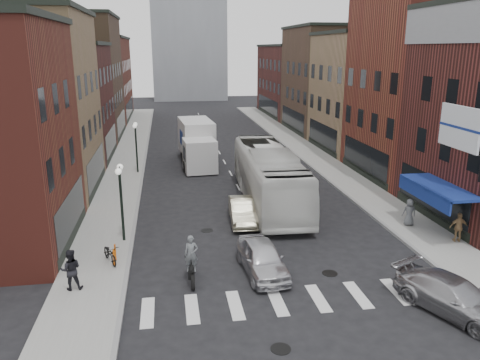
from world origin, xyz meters
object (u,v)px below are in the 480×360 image
(curb_car, at_px, (453,296))
(parked_bicycle, at_px, (110,253))
(ped_right_c, at_px, (409,212))
(sedan_left_near, at_px, (262,258))
(sedan_left_far, at_px, (243,211))
(billboard_sign, at_px, (461,129))
(ped_left_solo, at_px, (71,270))
(motorcycle_rider, at_px, (191,261))
(ped_right_b, at_px, (459,227))
(transit_bus, at_px, (269,176))
(streetlamp_near, at_px, (121,189))
(streetlamp_far, at_px, (136,138))
(box_truck, at_px, (197,144))
(bike_rack, at_px, (115,255))

(curb_car, height_order, parked_bicycle, curb_car)
(ped_right_c, bearing_deg, parked_bicycle, 17.34)
(sedan_left_near, bearing_deg, sedan_left_far, 83.83)
(billboard_sign, bearing_deg, ped_left_solo, -175.38)
(billboard_sign, relative_size, curb_car, 0.79)
(motorcycle_rider, relative_size, sedan_left_near, 0.51)
(motorcycle_rider, relative_size, ped_right_b, 1.38)
(sedan_left_far, distance_m, ped_right_c, 9.35)
(curb_car, height_order, ped_right_c, ped_right_c)
(transit_bus, xyz_separation_m, sedan_left_near, (-2.42, -9.69, -1.08))
(billboard_sign, xyz_separation_m, parked_bicycle, (-16.40, 0.91, -5.54))
(ped_right_b, bearing_deg, parked_bicycle, 11.47)
(curb_car, bearing_deg, streetlamp_near, 121.43)
(streetlamp_far, height_order, box_truck, streetlamp_far)
(curb_car, bearing_deg, ped_right_c, 47.83)
(sedan_left_far, bearing_deg, motorcycle_rider, -112.44)
(bike_rack, relative_size, transit_bus, 0.06)
(parked_bicycle, relative_size, ped_right_b, 1.08)
(bike_rack, bearing_deg, transit_bus, 41.40)
(transit_bus, relative_size, curb_car, 2.74)
(streetlamp_far, distance_m, ped_right_b, 24.04)
(streetlamp_far, bearing_deg, billboard_sign, -47.59)
(streetlamp_near, bearing_deg, curb_car, -34.34)
(ped_right_c, bearing_deg, box_truck, -48.35)
(ped_right_b, bearing_deg, curb_car, 67.85)
(streetlamp_far, height_order, curb_car, streetlamp_far)
(box_truck, relative_size, sedan_left_near, 2.05)
(streetlamp_far, bearing_deg, parked_bicycle, -91.42)
(bike_rack, distance_m, parked_bicycle, 0.24)
(curb_car, relative_size, ped_right_c, 3.09)
(streetlamp_near, bearing_deg, sedan_left_near, -34.71)
(parked_bicycle, bearing_deg, transit_bus, 16.69)
(billboard_sign, height_order, sedan_left_near, billboard_sign)
(motorcycle_rider, xyz_separation_m, curb_car, (9.67, -4.01, -0.32))
(transit_bus, height_order, ped_right_c, transit_bus)
(bike_rack, relative_size, motorcycle_rider, 0.37)
(parked_bicycle, height_order, ped_right_b, ped_right_b)
(motorcycle_rider, relative_size, transit_bus, 0.17)
(motorcycle_rider, xyz_separation_m, transit_bus, (5.59, 10.06, 0.80))
(sedan_left_far, distance_m, ped_left_solo, 10.82)
(billboard_sign, relative_size, sedan_left_near, 0.87)
(bike_rack, distance_m, sedan_left_far, 8.27)
(curb_car, bearing_deg, streetlamp_far, 95.27)
(streetlamp_near, bearing_deg, box_truck, 73.19)
(ped_right_c, bearing_deg, bike_rack, 17.84)
(streetlamp_far, distance_m, sedan_left_near, 19.64)
(bike_rack, xyz_separation_m, parked_bicycle, (-0.21, 0.11, 0.04))
(transit_bus, height_order, sedan_left_near, transit_bus)
(billboard_sign, height_order, motorcycle_rider, billboard_sign)
(motorcycle_rider, bearing_deg, bike_rack, 155.04)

